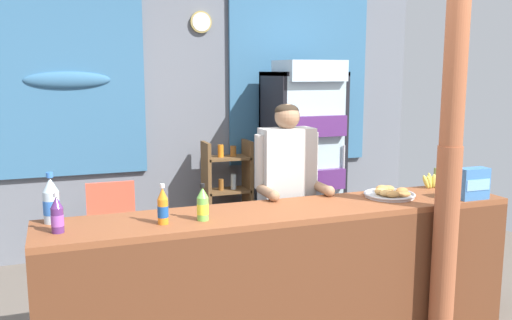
# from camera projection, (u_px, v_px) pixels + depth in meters

# --- Properties ---
(ground_plane) EXTENTS (6.85, 6.85, 0.00)m
(ground_plane) POSITION_uv_depth(u_px,v_px,m) (254.00, 301.00, 4.39)
(ground_plane) COLOR #665B51
(back_wall_curtained) EXTENTS (4.90, 0.22, 2.85)m
(back_wall_curtained) POSITION_uv_depth(u_px,v_px,m) (200.00, 105.00, 5.65)
(back_wall_curtained) COLOR slate
(back_wall_curtained) RESTS_ON ground
(stall_counter) EXTENTS (3.20, 0.57, 0.93)m
(stall_counter) POSITION_uv_depth(u_px,v_px,m) (294.00, 265.00, 3.57)
(stall_counter) COLOR brown
(stall_counter) RESTS_ON ground
(timber_post) EXTENTS (0.19, 0.16, 2.70)m
(timber_post) POSITION_uv_depth(u_px,v_px,m) (450.00, 155.00, 3.56)
(timber_post) COLOR #995133
(timber_post) RESTS_ON ground
(drink_fridge) EXTENTS (0.70, 0.70, 1.93)m
(drink_fridge) POSITION_uv_depth(u_px,v_px,m) (304.00, 148.00, 5.53)
(drink_fridge) COLOR black
(drink_fridge) RESTS_ON ground
(bottle_shelf_rack) EXTENTS (0.48, 0.28, 1.13)m
(bottle_shelf_rack) POSITION_uv_depth(u_px,v_px,m) (227.00, 194.00, 5.57)
(bottle_shelf_rack) COLOR brown
(bottle_shelf_rack) RESTS_ON ground
(plastic_lawn_chair) EXTENTS (0.45, 0.45, 0.86)m
(plastic_lawn_chair) POSITION_uv_depth(u_px,v_px,m) (113.00, 226.00, 4.76)
(plastic_lawn_chair) COLOR #E5563D
(plastic_lawn_chair) RESTS_ON ground
(shopkeeper) EXTENTS (0.51, 0.42, 1.59)m
(shopkeeper) POSITION_uv_depth(u_px,v_px,m) (287.00, 182.00, 4.12)
(shopkeeper) COLOR #28282D
(shopkeeper) RESTS_ON ground
(soda_bottle_water) EXTENTS (0.10, 0.10, 0.31)m
(soda_bottle_water) POSITION_uv_depth(u_px,v_px,m) (51.00, 202.00, 3.26)
(soda_bottle_water) COLOR silver
(soda_bottle_water) RESTS_ON stall_counter
(soda_bottle_grape_soda) EXTENTS (0.07, 0.07, 0.23)m
(soda_bottle_grape_soda) POSITION_uv_depth(u_px,v_px,m) (57.00, 216.00, 3.07)
(soda_bottle_grape_soda) COLOR #56286B
(soda_bottle_grape_soda) RESTS_ON stall_counter
(soda_bottle_orange_soda) EXTENTS (0.06, 0.06, 0.25)m
(soda_bottle_orange_soda) POSITION_uv_depth(u_px,v_px,m) (163.00, 207.00, 3.24)
(soda_bottle_orange_soda) COLOR orange
(soda_bottle_orange_soda) RESTS_ON stall_counter
(soda_bottle_lime_soda) EXTENTS (0.07, 0.07, 0.23)m
(soda_bottle_lime_soda) POSITION_uv_depth(u_px,v_px,m) (203.00, 205.00, 3.32)
(soda_bottle_lime_soda) COLOR #75C64C
(soda_bottle_lime_soda) RESTS_ON stall_counter
(snack_box_biscuit) EXTENTS (0.22, 0.11, 0.22)m
(snack_box_biscuit) POSITION_uv_depth(u_px,v_px,m) (473.00, 184.00, 3.87)
(snack_box_biscuit) COLOR #3D75B7
(snack_box_biscuit) RESTS_ON stall_counter
(pastry_tray) EXTENTS (0.37, 0.37, 0.07)m
(pastry_tray) POSITION_uv_depth(u_px,v_px,m) (390.00, 194.00, 3.95)
(pastry_tray) COLOR #BCBCC1
(pastry_tray) RESTS_ON stall_counter
(banana_bunch) EXTENTS (0.27, 0.06, 0.16)m
(banana_bunch) POSITION_uv_depth(u_px,v_px,m) (435.00, 180.00, 4.26)
(banana_bunch) COLOR #CCC14C
(banana_bunch) RESTS_ON stall_counter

